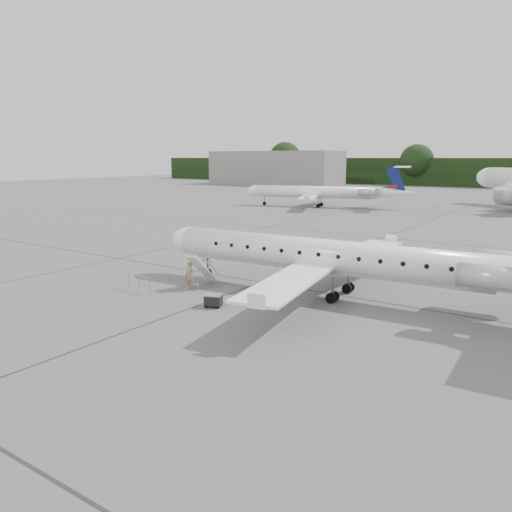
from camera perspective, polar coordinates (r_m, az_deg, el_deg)
The scene contains 8 objects.
ground at distance 23.68m, azimuth 3.97°, elevation -8.84°, with size 320.00×320.00×0.00m, color #61615E.
terminal_building at distance 152.65m, azimuth 2.18°, elevation 10.02°, with size 40.00×14.00×10.00m, color gray.
main_regional_jet at distance 29.56m, azimuth 8.17°, elevation 1.86°, with size 26.24×18.89×6.73m, color white, non-canonical shape.
airstair at distance 32.03m, azimuth -6.13°, elevation -1.58°, with size 0.85×2.27×2.11m, color white, non-canonical shape.
passenger at distance 31.08m, azimuth -7.56°, elevation -2.27°, with size 0.67×0.44×1.83m, color olive.
safety_railing at distance 31.48m, azimuth -13.22°, elevation -3.08°, with size 2.20×0.08×1.00m, color #94979C, non-canonical shape.
baggage_cart at distance 27.66m, azimuth -4.89°, elevation -5.04°, with size 0.90×0.73×0.78m, color black, non-canonical shape.
bg_regional_left at distance 84.22m, azimuth 6.71°, elevation 7.94°, with size 26.16×18.83×6.86m, color white, non-canonical shape.
Camera 1 is at (11.16, -19.25, 8.10)m, focal length 35.00 mm.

